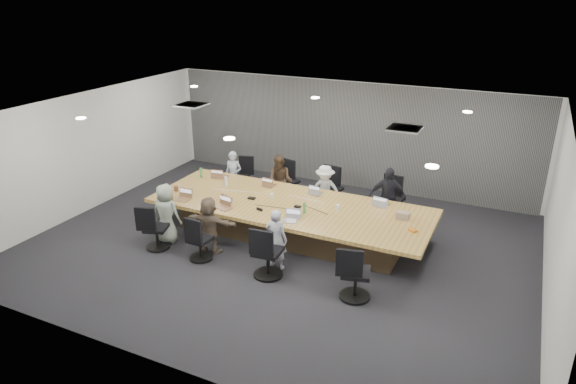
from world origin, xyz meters
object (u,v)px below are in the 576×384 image
at_px(chair_7, 356,277).
at_px(person_6, 276,239).
at_px(bottle_green_right, 304,208).
at_px(stapler, 260,209).
at_px(laptop_4, 182,199).
at_px(bottle_green_left, 201,173).
at_px(chair_0, 241,180).
at_px(laptop_2, 316,193).
at_px(laptop_6, 289,221).
at_px(canvas_bag, 403,215).
at_px(laptop_0, 222,177).
at_px(chair_6, 268,255).
at_px(mug_brown, 176,188).
at_px(chair_1, 286,185).
at_px(conference_table, 290,218).
at_px(snack_packet, 413,230).
at_px(person_2, 325,190).
at_px(person_5, 209,225).
at_px(chair_5, 200,243).
at_px(laptop_1, 270,185).
at_px(bottle_clear, 226,181).
at_px(chair_2, 330,192).
at_px(person_4, 166,213).
at_px(person_3, 387,197).
at_px(laptop_3, 381,204).
at_px(person_0, 233,175).
at_px(chair_3, 391,203).
at_px(person_1, 280,181).
at_px(chair_4, 157,231).
at_px(laptop_5, 224,208).

xyz_separation_m(chair_7, person_6, (-1.69, 0.35, 0.19)).
xyz_separation_m(bottle_green_right, stapler, (-0.89, -0.27, -0.08)).
height_order(laptop_4, bottle_green_left, bottle_green_left).
bearing_deg(chair_0, stapler, 112.05).
distance_m(laptop_2, laptop_6, 1.60).
bearing_deg(canvas_bag, laptop_0, 173.72).
distance_m(person_6, laptop_6, 0.57).
relative_size(chair_6, mug_brown, 7.51).
xyz_separation_m(chair_0, chair_1, (1.32, 0.00, 0.07)).
height_order(conference_table, snack_packet, snack_packet).
distance_m(person_2, person_5, 3.05).
relative_size(chair_5, snack_packet, 4.48).
distance_m(chair_5, canvas_bag, 4.05).
height_order(chair_1, bottle_green_right, bottle_green_right).
bearing_deg(chair_5, canvas_bag, 32.60).
bearing_deg(laptop_1, canvas_bag, 177.24).
height_order(chair_5, person_5, person_5).
bearing_deg(person_6, chair_1, -67.29).
xyz_separation_m(laptop_4, bottle_clear, (0.43, 1.13, 0.11)).
bearing_deg(bottle_green_left, conference_table, -12.24).
bearing_deg(chair_2, bottle_green_left, 31.44).
distance_m(chair_1, person_4, 3.33).
distance_m(person_3, canvas_bag, 1.21).
bearing_deg(bottle_green_left, canvas_bag, -3.17).
bearing_deg(chair_6, laptop_6, 85.38).
bearing_deg(person_5, person_4, -3.04).
distance_m(laptop_3, snack_packet, 1.34).
bearing_deg(chair_0, chair_1, 163.89).
distance_m(person_3, bottle_green_left, 4.47).
distance_m(chair_6, laptop_1, 2.81).
relative_size(chair_1, person_0, 0.72).
bearing_deg(conference_table, bottle_green_left, 167.76).
bearing_deg(laptop_6, laptop_4, 165.88).
bearing_deg(person_4, chair_3, -147.85).
relative_size(chair_5, laptop_4, 2.22).
distance_m(chair_5, laptop_1, 2.54).
relative_size(person_3, person_4, 1.09).
bearing_deg(bottle_green_right, chair_1, 124.18).
xyz_separation_m(laptop_4, person_5, (1.07, -0.55, -0.16)).
height_order(person_1, stapler, person_1).
distance_m(person_0, bottle_green_left, 0.92).
bearing_deg(chair_5, chair_4, -177.17).
bearing_deg(person_5, stapler, -136.44).
height_order(chair_0, laptop_1, laptop_1).
relative_size(chair_2, laptop_6, 2.86).
distance_m(person_1, canvas_bag, 3.41).
bearing_deg(chair_4, laptop_4, 71.51).
xyz_separation_m(laptop_0, snack_packet, (4.86, -0.99, 0.01)).
relative_size(chair_5, laptop_5, 2.17).
xyz_separation_m(chair_0, person_2, (2.48, -0.35, 0.25)).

